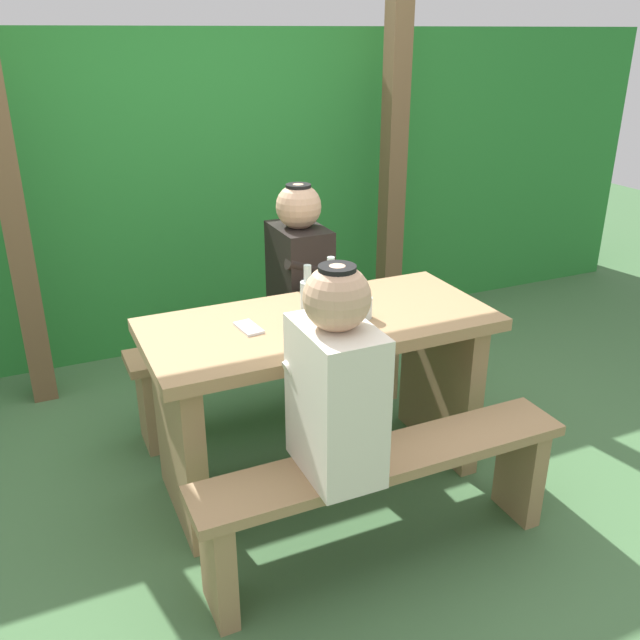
% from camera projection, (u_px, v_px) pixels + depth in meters
% --- Properties ---
extents(ground_plane, '(12.00, 12.00, 0.00)m').
position_uv_depth(ground_plane, '(320.00, 475.00, 3.01)').
color(ground_plane, '#446C40').
extents(hedge_backdrop, '(6.40, 0.85, 1.83)m').
position_uv_depth(hedge_backdrop, '(190.00, 183.00, 4.33)').
color(hedge_backdrop, '#2A7F31').
rests_on(hedge_backdrop, ground_plane).
extents(pergola_post_left, '(0.12, 0.12, 2.23)m').
position_uv_depth(pergola_post_left, '(9.00, 190.00, 3.22)').
color(pergola_post_left, brown).
rests_on(pergola_post_left, ground_plane).
extents(pergola_post_right, '(0.12, 0.12, 2.23)m').
position_uv_depth(pergola_post_right, '(394.00, 158.00, 4.02)').
color(pergola_post_right, brown).
rests_on(pergola_post_right, ground_plane).
extents(picnic_table, '(1.40, 0.64, 0.75)m').
position_uv_depth(picnic_table, '(320.00, 373.00, 2.81)').
color(picnic_table, '#9E7A51').
rests_on(picnic_table, ground_plane).
extents(bench_near, '(1.40, 0.24, 0.46)m').
position_uv_depth(bench_near, '(385.00, 485.00, 2.41)').
color(bench_near, '#9E7A51').
rests_on(bench_near, ground_plane).
extents(bench_far, '(1.40, 0.24, 0.46)m').
position_uv_depth(bench_far, '(273.00, 358.00, 3.35)').
color(bench_far, '#9E7A51').
rests_on(bench_far, ground_plane).
extents(person_white_shirt, '(0.25, 0.35, 0.72)m').
position_uv_depth(person_white_shirt, '(336.00, 380.00, 2.16)').
color(person_white_shirt, silver).
rests_on(person_white_shirt, bench_near).
extents(person_black_coat, '(0.25, 0.35, 0.72)m').
position_uv_depth(person_black_coat, '(300.00, 265.00, 3.22)').
color(person_black_coat, black).
rests_on(person_black_coat, bench_far).
extents(drinking_glass, '(0.07, 0.07, 0.08)m').
position_uv_depth(drinking_glass, '(363.00, 308.00, 2.71)').
color(drinking_glass, silver).
rests_on(drinking_glass, picnic_table).
extents(bottle_left, '(0.06, 0.06, 0.24)m').
position_uv_depth(bottle_left, '(308.00, 300.00, 2.64)').
color(bottle_left, silver).
rests_on(bottle_left, picnic_table).
extents(bottle_right, '(0.06, 0.06, 0.23)m').
position_uv_depth(bottle_right, '(331.00, 289.00, 2.75)').
color(bottle_right, silver).
rests_on(bottle_right, picnic_table).
extents(cell_phone, '(0.09, 0.15, 0.01)m').
position_uv_depth(cell_phone, '(248.00, 328.00, 2.62)').
color(cell_phone, silver).
rests_on(cell_phone, picnic_table).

